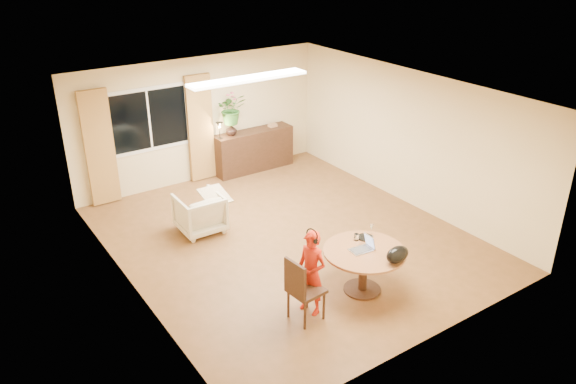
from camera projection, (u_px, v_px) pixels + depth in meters
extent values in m
plane|color=brown|center=(288.00, 238.00, 9.79)|extent=(6.50, 6.50, 0.00)
plane|color=white|center=(288.00, 92.00, 8.69)|extent=(6.50, 6.50, 0.00)
plane|color=beige|center=(200.00, 120.00, 11.67)|extent=(5.50, 0.00, 5.50)
plane|color=beige|center=(125.00, 211.00, 7.83)|extent=(0.00, 6.50, 6.50)
plane|color=beige|center=(407.00, 138.00, 10.64)|extent=(0.00, 6.50, 6.50)
cube|color=white|center=(149.00, 120.00, 11.02)|extent=(1.70, 0.02, 1.30)
cube|color=black|center=(149.00, 120.00, 11.01)|extent=(1.55, 0.01, 1.15)
cube|color=white|center=(149.00, 120.00, 11.01)|extent=(0.04, 0.01, 1.15)
cube|color=olive|center=(100.00, 148.00, 10.57)|extent=(0.55, 0.08, 2.25)
cube|color=olive|center=(200.00, 128.00, 11.64)|extent=(0.55, 0.08, 2.25)
cube|color=white|center=(248.00, 79.00, 9.61)|extent=(2.20, 0.35, 0.05)
cylinder|color=brown|center=(364.00, 251.00, 8.08)|extent=(1.20, 1.20, 0.04)
cylinder|color=black|center=(363.00, 271.00, 8.22)|extent=(0.13, 0.13, 0.65)
cylinder|color=black|center=(362.00, 289.00, 8.35)|extent=(0.55, 0.55, 0.03)
imported|color=red|center=(311.00, 273.00, 7.65)|extent=(0.52, 0.42, 1.25)
imported|color=#BFB097|center=(200.00, 213.00, 9.88)|extent=(0.77, 0.79, 0.71)
cube|color=black|center=(254.00, 150.00, 12.43)|extent=(1.82, 0.44, 0.91)
imported|color=black|center=(231.00, 130.00, 11.91)|extent=(0.27, 0.27, 0.25)
imported|color=#245F23|center=(232.00, 109.00, 11.73)|extent=(0.72, 0.67, 0.66)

